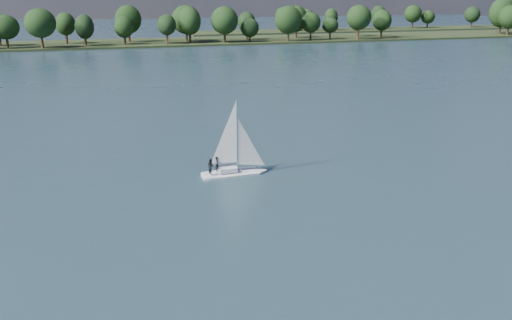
# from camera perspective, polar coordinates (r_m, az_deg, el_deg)

# --- Properties ---
(ground) EXTENTS (700.00, 700.00, 0.00)m
(ground) POSITION_cam_1_polar(r_m,az_deg,el_deg) (122.57, -14.49, 6.80)
(ground) COLOR #233342
(ground) RESTS_ON ground
(far_shore) EXTENTS (660.00, 40.00, 1.50)m
(far_shore) POSITION_cam_1_polar(r_m,az_deg,el_deg) (233.71, -16.72, 10.94)
(far_shore) COLOR black
(far_shore) RESTS_ON ground
(far_shore_back) EXTENTS (220.00, 30.00, 1.40)m
(far_shore_back) POSITION_cam_1_polar(r_m,az_deg,el_deg) (327.93, 12.72, 12.57)
(far_shore_back) COLOR black
(far_shore_back) RESTS_ON ground
(sailboat) EXTENTS (6.71, 1.99, 8.78)m
(sailboat) POSITION_cam_1_polar(r_m,az_deg,el_deg) (61.79, -2.55, 0.60)
(sailboat) COLOR silver
(sailboat) RESTS_ON ground
(treeline) EXTENTS (562.71, 74.38, 18.07)m
(treeline) POSITION_cam_1_polar(r_m,az_deg,el_deg) (229.48, -16.35, 12.92)
(treeline) COLOR black
(treeline) RESTS_ON ground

